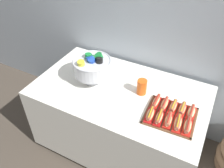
% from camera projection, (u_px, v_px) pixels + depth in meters
% --- Properties ---
extents(ground_plane, '(10.00, 10.00, 0.00)m').
position_uv_depth(ground_plane, '(118.00, 141.00, 2.66)').
color(ground_plane, '#4C4238').
extents(back_wall, '(6.00, 0.10, 2.60)m').
position_uv_depth(back_wall, '(147.00, 15.00, 2.23)').
color(back_wall, '#9EA8B2').
rests_on(back_wall, ground_plane).
extents(buffet_table, '(1.63, 0.95, 0.78)m').
position_uv_depth(buffet_table, '(119.00, 117.00, 2.40)').
color(buffet_table, white).
rests_on(buffet_table, ground_plane).
extents(serving_tray, '(0.42, 0.38, 0.01)m').
position_uv_depth(serving_tray, '(170.00, 116.00, 1.91)').
color(serving_tray, brown).
rests_on(serving_tray, buffet_table).
extents(hot_dog_0, '(0.08, 0.18, 0.06)m').
position_uv_depth(hot_dog_0, '(150.00, 114.00, 1.88)').
color(hot_dog_0, red).
rests_on(hot_dog_0, serving_tray).
extents(hot_dog_1, '(0.07, 0.18, 0.06)m').
position_uv_depth(hot_dog_1, '(159.00, 117.00, 1.85)').
color(hot_dog_1, '#B21414').
rests_on(hot_dog_1, serving_tray).
extents(hot_dog_2, '(0.08, 0.16, 0.06)m').
position_uv_depth(hot_dog_2, '(168.00, 120.00, 1.83)').
color(hot_dog_2, red).
rests_on(hot_dog_2, serving_tray).
extents(hot_dog_3, '(0.08, 0.18, 0.06)m').
position_uv_depth(hot_dog_3, '(178.00, 123.00, 1.80)').
color(hot_dog_3, red).
rests_on(hot_dog_3, serving_tray).
extents(hot_dog_4, '(0.08, 0.18, 0.06)m').
position_uv_depth(hot_dog_4, '(188.00, 126.00, 1.78)').
color(hot_dog_4, red).
rests_on(hot_dog_4, serving_tray).
extents(hot_dog_5, '(0.06, 0.17, 0.06)m').
position_uv_depth(hot_dog_5, '(156.00, 102.00, 1.99)').
color(hot_dog_5, red).
rests_on(hot_dog_5, serving_tray).
extents(hot_dog_6, '(0.07, 0.18, 0.06)m').
position_uv_depth(hot_dog_6, '(164.00, 104.00, 1.97)').
color(hot_dog_6, '#B21414').
rests_on(hot_dog_6, serving_tray).
extents(hot_dog_7, '(0.06, 0.16, 0.06)m').
position_uv_depth(hot_dog_7, '(173.00, 107.00, 1.94)').
color(hot_dog_7, red).
rests_on(hot_dog_7, serving_tray).
extents(hot_dog_8, '(0.07, 0.15, 0.06)m').
position_uv_depth(hot_dog_8, '(182.00, 109.00, 1.92)').
color(hot_dog_8, red).
rests_on(hot_dog_8, serving_tray).
extents(hot_dog_9, '(0.07, 0.16, 0.06)m').
position_uv_depth(hot_dog_9, '(191.00, 112.00, 1.90)').
color(hot_dog_9, red).
rests_on(hot_dog_9, serving_tray).
extents(punch_bowl, '(0.37, 0.37, 0.29)m').
position_uv_depth(punch_bowl, '(92.00, 66.00, 2.17)').
color(punch_bowl, silver).
rests_on(punch_bowl, buffet_table).
extents(cup_stack, '(0.09, 0.09, 0.14)m').
position_uv_depth(cup_stack, '(142.00, 87.00, 2.09)').
color(cup_stack, '#EA5B19').
rests_on(cup_stack, buffet_table).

